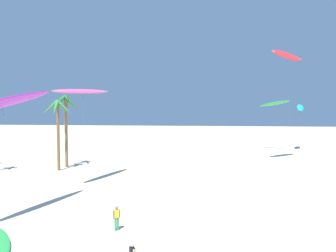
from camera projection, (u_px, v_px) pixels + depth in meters
The scene contains 8 objects.
palm_tree_2 at pixel (65, 108), 38.56m from camera, with size 4.39×4.62×10.19m.
palm_tree_3 at pixel (58, 114), 36.46m from camera, with size 3.99×4.05×9.39m.
flying_kite_1 at pixel (287, 56), 41.41m from camera, with size 6.30×10.02×17.11m.
flying_kite_2 at pixel (275, 104), 54.66m from camera, with size 5.50×7.74×10.21m.
flying_kite_3 at pixel (83, 91), 29.10m from camera, with size 5.16×11.19×10.52m.
flying_kite_4 at pixel (300, 108), 55.55m from camera, with size 4.21×10.92×9.66m.
flying_kite_5 at pixel (1, 103), 19.36m from camera, with size 5.52×8.17×9.87m.
person_foreground_walker at pixel (117, 217), 18.19m from camera, with size 0.44×0.34×1.64m.
Camera 1 is at (3.74, 2.56, 7.84)m, focal length 29.68 mm.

